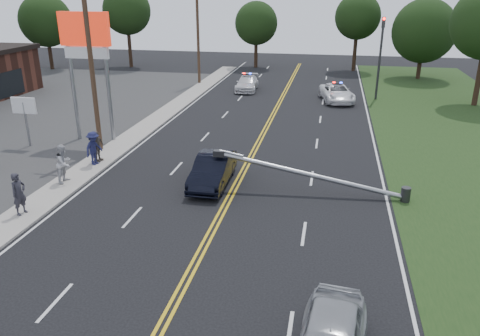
% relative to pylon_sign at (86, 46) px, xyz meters
% --- Properties ---
extents(ground, '(120.00, 120.00, 0.00)m').
position_rel_pylon_sign_xyz_m(ground, '(10.50, -14.00, -6.00)').
color(ground, black).
rests_on(ground, ground).
extents(sidewalk, '(1.80, 70.00, 0.12)m').
position_rel_pylon_sign_xyz_m(sidewalk, '(2.10, -4.00, -5.94)').
color(sidewalk, '#9A958B').
rests_on(sidewalk, ground).
extents(centerline_yellow, '(0.36, 80.00, 0.00)m').
position_rel_pylon_sign_xyz_m(centerline_yellow, '(10.50, -4.00, -5.99)').
color(centerline_yellow, gold).
rests_on(centerline_yellow, ground).
extents(pylon_sign, '(3.20, 0.35, 8.00)m').
position_rel_pylon_sign_xyz_m(pylon_sign, '(0.00, 0.00, 0.00)').
color(pylon_sign, gray).
rests_on(pylon_sign, ground).
extents(small_sign, '(1.60, 0.14, 3.10)m').
position_rel_pylon_sign_xyz_m(small_sign, '(-3.50, -2.00, -3.66)').
color(small_sign, gray).
rests_on(small_sign, ground).
extents(traffic_signal, '(0.28, 0.41, 7.05)m').
position_rel_pylon_sign_xyz_m(traffic_signal, '(18.80, 16.00, -1.79)').
color(traffic_signal, '#2D2D30').
rests_on(traffic_signal, ground).
extents(fallen_streetlight, '(9.36, 0.44, 1.91)m').
position_rel_pylon_sign_xyz_m(fallen_streetlight, '(14.69, -6.00, -5.08)').
color(fallen_streetlight, '#2D2D30').
rests_on(fallen_streetlight, ground).
extents(utility_pole_mid, '(1.60, 0.28, 10.00)m').
position_rel_pylon_sign_xyz_m(utility_pole_mid, '(1.30, -2.00, -0.91)').
color(utility_pole_mid, '#382619').
rests_on(utility_pole_mid, ground).
extents(utility_pole_far, '(1.60, 0.28, 10.00)m').
position_rel_pylon_sign_xyz_m(utility_pole_far, '(1.30, 20.00, -0.91)').
color(utility_pole_far, '#382619').
rests_on(utility_pole_far, ground).
extents(tree_4, '(6.12, 6.12, 8.78)m').
position_rel_pylon_sign_xyz_m(tree_4, '(-19.12, 25.66, -0.29)').
color(tree_4, black).
rests_on(tree_4, ground).
extents(tree_5, '(5.77, 5.77, 9.67)m').
position_rel_pylon_sign_xyz_m(tree_5, '(-10.25, 29.16, 0.77)').
color(tree_5, black).
rests_on(tree_5, ground).
extents(tree_6, '(5.20, 5.20, 7.93)m').
position_rel_pylon_sign_xyz_m(tree_6, '(5.27, 31.93, -0.69)').
color(tree_6, black).
rests_on(tree_6, ground).
extents(tree_7, '(5.25, 5.25, 8.86)m').
position_rel_pylon_sign_xyz_m(tree_7, '(17.26, 31.71, 0.22)').
color(tree_7, black).
rests_on(tree_7, ground).
extents(tree_8, '(6.71, 6.71, 8.42)m').
position_rel_pylon_sign_xyz_m(tree_8, '(24.10, 27.61, -0.94)').
color(tree_8, black).
rests_on(tree_8, ground).
extents(crashed_sedan, '(1.69, 4.66, 1.53)m').
position_rel_pylon_sign_xyz_m(crashed_sedan, '(9.32, -5.71, -5.23)').
color(crashed_sedan, black).
rests_on(crashed_sedan, ground).
extents(emergency_a, '(3.47, 5.64, 1.46)m').
position_rel_pylon_sign_xyz_m(emergency_a, '(15.34, 14.57, -5.27)').
color(emergency_a, white).
rests_on(emergency_a, ground).
extents(emergency_b, '(2.21, 4.85, 1.38)m').
position_rel_pylon_sign_xyz_m(emergency_b, '(6.78, 17.61, -5.31)').
color(emergency_b, silver).
rests_on(emergency_b, ground).
extents(bystander_a, '(0.59, 0.77, 1.88)m').
position_rel_pylon_sign_xyz_m(bystander_a, '(2.07, -10.80, -4.94)').
color(bystander_a, '#292830').
rests_on(bystander_a, sidewalk).
extents(bystander_b, '(0.76, 0.97, 1.96)m').
position_rel_pylon_sign_xyz_m(bystander_b, '(2.01, -7.12, -4.90)').
color(bystander_b, '#B0AFB4').
rests_on(bystander_b, sidewalk).
extents(bystander_c, '(0.93, 1.33, 1.88)m').
position_rel_pylon_sign_xyz_m(bystander_c, '(2.26, -4.52, -4.94)').
color(bystander_c, '#1C1E46').
rests_on(bystander_c, sidewalk).
extents(bystander_d, '(0.60, 1.08, 1.74)m').
position_rel_pylon_sign_xyz_m(bystander_d, '(2.18, -4.00, -5.00)').
color(bystander_d, '#524941').
rests_on(bystander_d, sidewalk).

